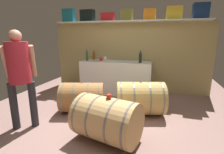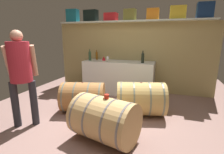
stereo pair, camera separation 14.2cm
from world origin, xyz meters
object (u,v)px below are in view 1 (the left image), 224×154
object	(u,v)px
toolcase_orange	(150,14)
wine_bottle_amber	(94,55)
toolcase_olive	(127,15)
wine_bottle_dark	(140,57)
wine_glass	(105,58)
toolcase_yellow	(174,13)
toolcase_teal	(69,16)
toolcase_navy	(201,11)
wine_bottle_green	(87,56)
wine_barrel_flank	(82,97)
toolcase_black	(88,16)
tasting_cup	(109,96)
red_funnel	(101,58)
wine_barrel_far	(140,98)
work_cabinet	(116,77)
winemaker_pouring	(19,70)
wine_barrel_near	(107,119)

from	to	relation	value
toolcase_orange	wine_bottle_amber	bearing A→B (deg)	-175.63
toolcase_olive	wine_bottle_dark	world-z (taller)	toolcase_olive
wine_glass	toolcase_orange	bearing A→B (deg)	22.90
toolcase_yellow	wine_bottle_dark	world-z (taller)	toolcase_yellow
wine_bottle_amber	wine_glass	world-z (taller)	wine_bottle_amber
toolcase_teal	wine_bottle_amber	distance (m)	1.36
toolcase_navy	wine_bottle_green	distance (m)	3.03
wine_bottle_green	wine_barrel_flank	bearing A→B (deg)	-71.04
toolcase_black	tasting_cup	xyz separation A→B (m)	(1.36, -2.47, -1.40)
wine_bottle_amber	red_funnel	xyz separation A→B (m)	(0.26, -0.11, -0.06)
wine_bottle_amber	wine_barrel_far	world-z (taller)	wine_bottle_amber
toolcase_black	wine_bottle_amber	size ratio (longest dim) A/B	1.40
toolcase_olive	toolcase_orange	bearing A→B (deg)	3.48
toolcase_yellow	wine_glass	xyz separation A→B (m)	(-1.64, -0.45, -1.11)
toolcase_black	wine_glass	xyz separation A→B (m)	(0.66, -0.45, -1.11)
work_cabinet	wine_glass	world-z (taller)	wine_glass
wine_bottle_amber	winemaker_pouring	world-z (taller)	winemaker_pouring
red_funnel	wine_barrel_near	xyz separation A→B (m)	(0.88, -2.26, -0.61)
toolcase_black	red_funnel	bearing A→B (deg)	-19.95
toolcase_navy	wine_glass	distance (m)	2.54
toolcase_orange	wine_bottle_green	distance (m)	1.97
toolcase_olive	toolcase_orange	size ratio (longest dim) A/B	1.03
wine_barrel_flank	winemaker_pouring	world-z (taller)	winemaker_pouring
wine_glass	wine_bottle_green	bearing A→B (deg)	167.14
toolcase_olive	toolcase_orange	xyz separation A→B (m)	(0.59, 0.00, -0.01)
toolcase_orange	wine_bottle_dark	bearing A→B (deg)	-115.26
toolcase_olive	red_funnel	distance (m)	1.34
toolcase_olive	wine_bottle_dark	size ratio (longest dim) A/B	0.98
toolcase_olive	wine_bottle_dark	bearing A→B (deg)	-34.26
toolcase_orange	toolcase_navy	size ratio (longest dim) A/B	0.84
wine_barrel_far	toolcase_teal	bearing A→B (deg)	132.85
toolcase_orange	toolcase_navy	distance (m)	1.17
tasting_cup	winemaker_pouring	size ratio (longest dim) A/B	0.04
toolcase_black	toolcase_olive	world-z (taller)	toolcase_black
toolcase_teal	wine_glass	size ratio (longest dim) A/B	2.41
wine_barrel_far	wine_barrel_flank	xyz separation A→B (m)	(-1.16, -0.21, -0.02)
wine_barrel_near	wine_barrel_far	distance (m)	1.10
toolcase_yellow	wine_bottle_green	xyz separation A→B (m)	(-2.22, -0.32, -1.07)
toolcase_orange	toolcase_yellow	bearing A→B (deg)	0.94
wine_barrel_far	wine_barrel_flank	world-z (taller)	wine_barrel_far
wine_bottle_dark	tasting_cup	xyz separation A→B (m)	(-0.19, -2.14, -0.32)
wine_bottle_amber	wine_bottle_green	distance (m)	0.25
toolcase_olive	toolcase_navy	bearing A→B (deg)	3.48
wine_barrel_flank	wine_bottle_green	bearing A→B (deg)	93.77
toolcase_olive	wine_barrel_near	distance (m)	3.03
red_funnel	wine_barrel_flank	xyz separation A→B (m)	(0.08, -1.44, -0.63)
toolcase_navy	wine_bottle_dark	world-z (taller)	toolcase_navy
wine_barrel_far	winemaker_pouring	xyz separation A→B (m)	(-1.85, -1.05, 0.67)
toolcase_yellow	wine_barrel_flank	size ratio (longest dim) A/B	0.36
toolcase_olive	wine_bottle_dark	xyz separation A→B (m)	(0.43, -0.33, -1.07)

